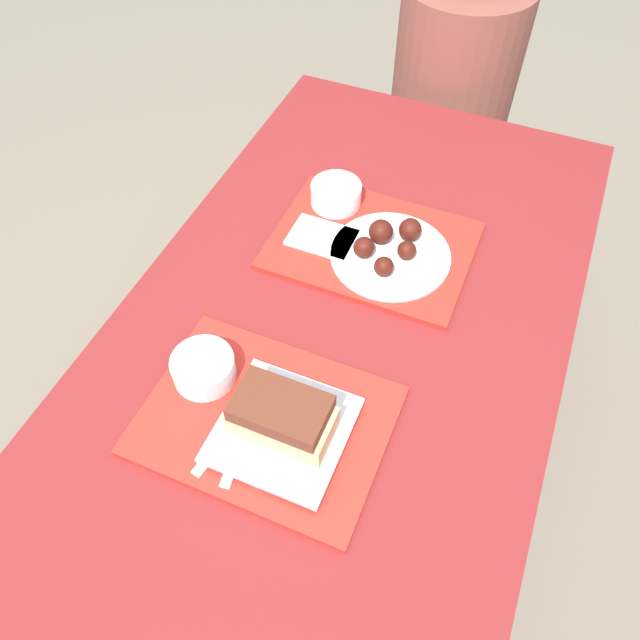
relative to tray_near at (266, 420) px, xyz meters
The scene contains 14 objects.
ground_plane 0.78m from the tray_near, 77.42° to the left, with size 12.00×12.00×0.00m, color #706656.
picnic_table 0.20m from the tray_near, 77.42° to the left, with size 0.80×1.60×0.75m.
picnic_bench_far 1.25m from the tray_near, 88.20° to the left, with size 0.76×0.28×0.46m.
tray_near is the anchor object (origin of this frame).
tray_far 0.44m from the tray_near, 86.96° to the left, with size 0.39×0.29×0.01m.
bowl_coleslaw_near 0.14m from the tray_near, 165.17° to the left, with size 0.11×0.11×0.05m.
brisket_sandwich_plate 0.06m from the tray_near, 20.47° to the right, with size 0.20×0.20×0.09m.
plastic_fork_near 0.06m from the tray_near, 130.60° to the right, with size 0.05×0.17×0.00m.
plastic_knife_near 0.05m from the tray_near, 111.11° to the right, with size 0.04×0.17×0.00m.
condiment_packet 0.07m from the tray_near, 105.88° to the left, with size 0.04×0.03×0.01m.
bowl_coleslaw_far 0.53m from the tray_near, 99.61° to the left, with size 0.11×0.11×0.05m.
wings_plate_far 0.43m from the tray_near, 81.27° to the left, with size 0.24×0.24×0.06m.
napkin_far 0.42m from the tray_near, 100.10° to the left, with size 0.13×0.09×0.01m.
person_seated_across 1.19m from the tray_near, 90.07° to the left, with size 0.34×0.34×0.69m.
Camera 1 is at (0.23, -0.59, 1.66)m, focal length 35.00 mm.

